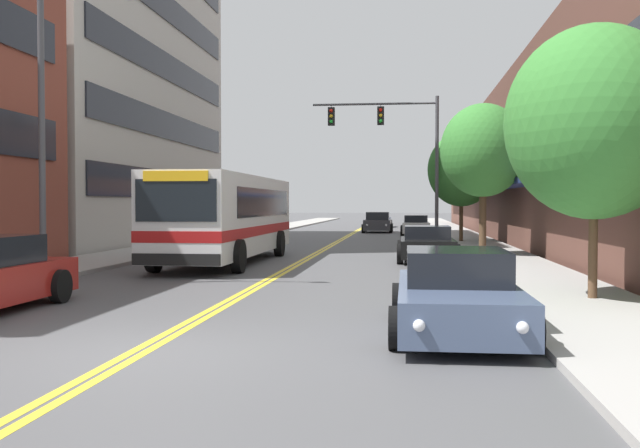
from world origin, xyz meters
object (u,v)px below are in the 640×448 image
Objects in this scene: car_slate_blue_parked_right_foreground at (457,294)px; street_lamp_left_near at (57,107)px; car_white_parked_right_mid at (416,226)px; traffic_signal_mast at (396,140)px; car_black_parked_right_far at (427,245)px; street_tree_right_mid at (483,151)px; street_tree_right_far at (461,170)px; city_bus at (228,214)px; street_tree_right_near at (594,122)px; car_dark_grey_moving_second at (378,223)px; car_navy_moving_lead at (380,220)px; car_silver_parked_left_near at (257,230)px.

street_lamp_left_near is at bearing 150.50° from car_slate_blue_parked_right_foreground.
street_lamp_left_near is (-9.20, -30.33, 3.82)m from car_white_parked_right_mid.
car_black_parked_right_far is at bearing -83.46° from traffic_signal_mast.
street_lamp_left_near is at bearing -136.49° from street_tree_right_mid.
street_tree_right_far is (3.35, 1.43, -1.47)m from traffic_signal_mast.
city_bus is 2.04× the size of street_tree_right_near.
street_tree_right_far is (-0.03, 10.12, -0.24)m from street_tree_right_mid.
car_dark_grey_moving_second is (4.18, 27.32, -1.02)m from city_bus.
car_slate_blue_parked_right_foreground is at bearing -61.69° from city_bus.
street_tree_right_near reaches higher than car_navy_moving_lead.
car_navy_moving_lead is 0.63× the size of traffic_signal_mast.
car_black_parked_right_far is at bearing -136.24° from street_tree_right_mid.
street_tree_right_near reaches higher than car_black_parked_right_far.
street_lamp_left_near is at bearing -97.61° from car_navy_moving_lead.
car_navy_moving_lead is 0.64× the size of street_lamp_left_near.
car_dark_grey_moving_second is (0.26, -11.95, 0.06)m from car_navy_moving_lead.
traffic_signal_mast reaches higher than street_tree_right_far.
car_silver_parked_left_near is 1.02× the size of car_white_parked_right_mid.
street_tree_right_near is (6.04, -48.63, 3.07)m from car_navy_moving_lead.
car_navy_moving_lead is 1.12× the size of car_dark_grey_moving_second.
city_bus reaches higher than car_black_parked_right_far.
street_tree_right_mid is at bearing -83.47° from car_white_parked_right_mid.
city_bus is 2.50× the size of car_silver_parked_left_near.
traffic_signal_mast is (-1.14, -10.79, 4.68)m from car_white_parked_right_mid.
car_white_parked_right_mid is 1.05× the size of car_dark_grey_moving_second.
car_dark_grey_moving_second is at bearing -88.73° from car_navy_moving_lead.
street_tree_right_mid is at bearing 43.76° from car_black_parked_right_far.
street_lamp_left_near is (-9.32, 5.27, 3.83)m from car_slate_blue_parked_right_foreground.
car_dark_grey_moving_second is 0.73× the size of street_tree_right_mid.
street_tree_right_mid is at bearing 82.55° from car_slate_blue_parked_right_foreground.
car_white_parked_right_mid is at bearing 46.33° from car_silver_parked_left_near.
city_bus is 2.69× the size of car_dark_grey_moving_second.
car_navy_moving_lead is at bearing 97.08° from street_tree_right_near.
street_tree_right_near is at bearing -7.81° from street_lamp_left_near.
car_navy_moving_lead is 47.51m from street_lamp_left_near.
car_silver_parked_left_near is 0.79× the size of street_tree_right_mid.
traffic_signal_mast is (-1.26, 24.82, 4.69)m from car_slate_blue_parked_right_foreground.
car_white_parked_right_mid is at bearing 73.12° from street_lamp_left_near.
car_dark_grey_moving_second is (-2.79, 40.27, 0.07)m from car_slate_blue_parked_right_foreground.
car_navy_moving_lead is 11.95m from car_dark_grey_moving_second.
car_dark_grey_moving_second is 24.86m from street_tree_right_mid.
street_lamp_left_near is 23.89m from street_tree_right_far.
car_navy_moving_lead is at bearing 93.35° from car_slate_blue_parked_right_foreground.
car_dark_grey_moving_second is 0.58× the size of street_lamp_left_near.
car_silver_parked_left_near is at bearing 88.56° from street_lamp_left_near.
car_silver_parked_left_near is 0.62× the size of street_lamp_left_near.
street_lamp_left_near is (-2.35, -7.67, 2.75)m from city_bus.
car_slate_blue_parked_right_foreground is (8.79, -26.53, -0.05)m from car_silver_parked_left_near.
street_tree_right_mid is at bearing -81.86° from car_navy_moving_lead.
car_navy_moving_lead is 0.84× the size of street_tree_right_far.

